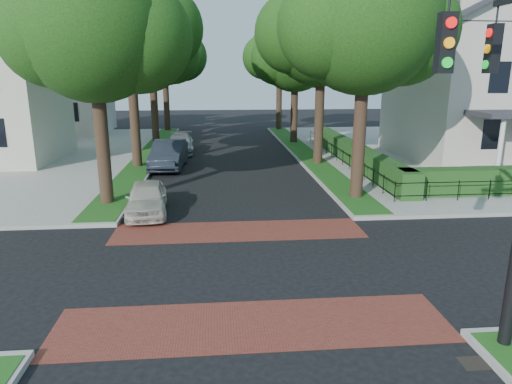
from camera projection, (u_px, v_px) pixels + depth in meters
ground at (244, 267)px, 13.47m from camera, size 120.00×120.00×0.00m
sidewalk_ne at (494, 150)px, 33.40m from camera, size 30.00×30.00×0.15m
crosswalk_far at (239, 231)px, 16.55m from camera, size 9.00×2.20×0.01m
crosswalk_near at (253, 325)px, 10.38m from camera, size 9.00×2.20×0.01m
storm_drain at (477, 363)px, 9.01m from camera, size 0.65×0.45×0.01m
grass_strip_ne at (304, 152)px, 32.29m from camera, size 1.60×29.80×0.02m
grass_strip_nw at (149, 154)px, 31.39m from camera, size 1.60×29.80×0.02m
tree_right_near at (366, 22)px, 18.98m from camera, size 7.75×6.67×10.66m
tree_right_mid at (323, 30)px, 26.62m from camera, size 8.25×7.09×11.22m
tree_right_far at (296, 55)px, 35.54m from camera, size 7.25×6.23×9.74m
tree_right_back at (280, 55)px, 44.13m from camera, size 7.50×6.45×10.20m
tree_left_near at (97, 29)px, 18.15m from camera, size 7.50×6.45×10.20m
tree_left_mid at (131, 22)px, 25.60m from camera, size 8.00×6.88×11.48m
tree_left_far at (153, 52)px, 34.56m from camera, size 7.00×6.02×9.86m
tree_left_back at (165, 53)px, 43.18m from camera, size 7.75×6.66×10.44m
hedge_main_road at (353, 153)px, 28.38m from camera, size 1.00×18.00×1.20m
fence_main_road at (340, 155)px, 28.35m from camera, size 0.06×18.00×0.90m
house_victorian at (505, 66)px, 28.75m from camera, size 13.00×13.05×12.48m
house_left_far at (54, 79)px, 41.74m from camera, size 10.00×9.00×10.14m
parked_car_front at (147, 198)px, 18.43m from camera, size 1.92×4.04×1.34m
parked_car_middle at (169, 154)px, 27.30m from camera, size 2.02×5.18×1.68m
parked_car_rear at (180, 144)px, 32.60m from camera, size 2.06×4.71×1.35m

